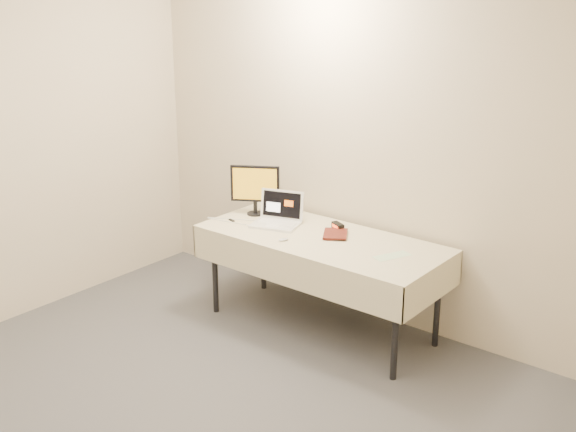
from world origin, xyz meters
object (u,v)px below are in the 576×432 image
Objects in this scene: monitor at (255,186)px; book at (324,220)px; table at (321,245)px; laptop at (278,216)px.

book is at bearing -35.73° from monitor.
book is (0.72, -0.06, -0.12)m from monitor.
laptop is (-0.44, 0.04, 0.12)m from table.
laptop is at bearing -43.62° from monitor.
monitor is 1.72× the size of book.
monitor is (-0.73, 0.10, 0.30)m from table.
laptop is at bearing 149.31° from book.
monitor reaches higher than table.
book reaches higher than table.
laptop is 1.04× the size of monitor.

